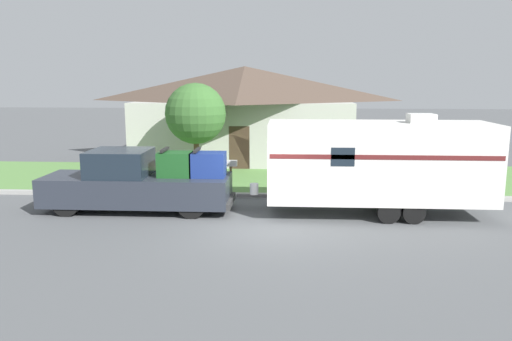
{
  "coord_description": "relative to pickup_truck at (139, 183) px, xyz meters",
  "views": [
    {
      "loc": [
        0.75,
        -14.25,
        4.34
      ],
      "look_at": [
        -0.21,
        1.63,
        1.4
      ],
      "focal_mm": 35.0,
      "sensor_mm": 36.0,
      "label": 1
    }
  ],
  "objects": [
    {
      "name": "lawn_strip",
      "position": [
        4.08,
        5.77,
        -0.92
      ],
      "size": [
        80.0,
        7.0,
        0.03
      ],
      "color": "#568442",
      "rests_on": "ground_plane"
    },
    {
      "name": "tree_in_yard",
      "position": [
        0.83,
        6.04,
        1.87
      ],
      "size": [
        2.7,
        2.7,
        4.16
      ],
      "color": "brown",
      "rests_on": "ground_plane"
    },
    {
      "name": "pickup_truck",
      "position": [
        0.0,
        0.0,
        0.0
      ],
      "size": [
        6.25,
        1.98,
        2.1
      ],
      "color": "black",
      "rests_on": "ground_plane"
    },
    {
      "name": "ground_plane",
      "position": [
        4.08,
        -1.63,
        -0.94
      ],
      "size": [
        120.0,
        120.0,
        0.0
      ],
      "primitive_type": "plane",
      "color": "#515456"
    },
    {
      "name": "house_across_street",
      "position": [
        2.59,
        11.23,
        1.65
      ],
      "size": [
        11.95,
        7.35,
        4.99
      ],
      "color": "#B2B2A8",
      "rests_on": "ground_plane"
    },
    {
      "name": "curb_strip",
      "position": [
        4.08,
        2.12,
        -0.87
      ],
      "size": [
        80.0,
        0.3,
        0.14
      ],
      "color": "#999993",
      "rests_on": "ground_plane"
    },
    {
      "name": "mailbox",
      "position": [
        2.75,
        2.69,
        0.05
      ],
      "size": [
        0.48,
        0.2,
        1.28
      ],
      "color": "brown",
      "rests_on": "ground_plane"
    },
    {
      "name": "travel_trailer",
      "position": [
        7.79,
        -0.0,
        0.79
      ],
      "size": [
        8.05,
        2.33,
        3.26
      ],
      "color": "black",
      "rests_on": "ground_plane"
    }
  ]
}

